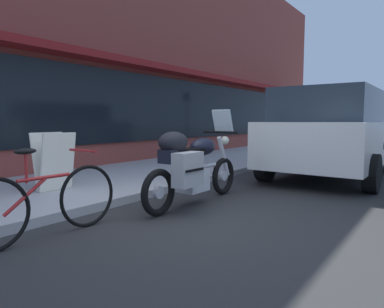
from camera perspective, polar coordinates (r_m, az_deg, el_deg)
The scene contains 8 objects.
ground_plane at distance 4.33m, azimuth -0.33°, elevation -10.64°, with size 80.00×80.00×0.00m, color #2B2B2B.
storefront_building at distance 12.14m, azimuth 0.83°, elevation 16.34°, with size 20.79×0.90×7.12m.
sidewalk_curb at distance 13.44m, azimuth 13.20°, elevation 0.52°, with size 30.00×3.07×0.12m.
touring_motorcycle at distance 4.86m, azimuth -0.06°, elevation -1.70°, with size 2.21×0.67×1.38m.
parked_bicycle at distance 3.85m, azimuth -23.06°, elevation -7.26°, with size 1.73×0.48×0.94m.
parked_minivan at distance 8.03m, azimuth 22.52°, elevation 3.35°, with size 4.60×2.12×1.82m.
sandwich_board_sign at distance 5.81m, azimuth -21.79°, elevation -1.12°, with size 0.55×0.41×0.90m.
parking_sign_pole at distance 12.82m, azimuth 16.85°, elevation 6.59°, with size 0.44×0.07×2.30m.
Camera 1 is at (-3.35, -2.47, 1.21)m, focal length 32.39 mm.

